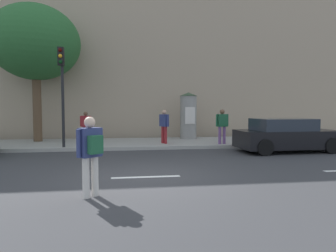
% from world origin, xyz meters
% --- Properties ---
extents(ground_plane, '(80.00, 80.00, 0.00)m').
position_xyz_m(ground_plane, '(0.00, 0.00, 0.00)').
color(ground_plane, '#38383A').
extents(sidewalk_curb, '(36.00, 4.00, 0.15)m').
position_xyz_m(sidewalk_curb, '(0.00, 7.00, 0.07)').
color(sidewalk_curb, '#9E9B93').
rests_on(sidewalk_curb, ground_plane).
extents(lane_markings, '(25.80, 0.16, 0.01)m').
position_xyz_m(lane_markings, '(0.00, 0.00, 0.00)').
color(lane_markings, silver).
rests_on(lane_markings, ground_plane).
extents(building_backdrop, '(36.00, 5.00, 10.59)m').
position_xyz_m(building_backdrop, '(0.00, 12.00, 5.29)').
color(building_backdrop, tan).
rests_on(building_backdrop, ground_plane).
extents(traffic_light, '(0.24, 0.45, 4.19)m').
position_xyz_m(traffic_light, '(-3.18, 5.24, 2.97)').
color(traffic_light, black).
rests_on(traffic_light, sidewalk_curb).
extents(poster_column, '(0.98, 0.98, 2.54)m').
position_xyz_m(poster_column, '(2.83, 8.12, 1.44)').
color(poster_column, gray).
rests_on(poster_column, sidewalk_curb).
extents(street_tree, '(4.33, 4.33, 6.76)m').
position_xyz_m(street_tree, '(-4.96, 7.88, 5.04)').
color(street_tree, brown).
rests_on(street_tree, sidewalk_curb).
extents(pedestrian_with_bag, '(0.51, 0.52, 1.63)m').
position_xyz_m(pedestrian_with_bag, '(-1.20, -1.60, 0.97)').
color(pedestrian_with_bag, silver).
rests_on(pedestrian_with_bag, ground_plane).
extents(pedestrian_tallest, '(0.44, 0.57, 1.59)m').
position_xyz_m(pedestrian_tallest, '(1.25, 6.11, 1.09)').
color(pedestrian_tallest, maroon).
rests_on(pedestrian_tallest, sidewalk_curb).
extents(pedestrian_with_backpack, '(0.65, 0.45, 1.61)m').
position_xyz_m(pedestrian_with_backpack, '(3.88, 5.53, 1.12)').
color(pedestrian_with_backpack, '#724C84').
rests_on(pedestrian_with_backpack, sidewalk_curb).
extents(pedestrian_near_pole, '(0.56, 0.33, 1.51)m').
position_xyz_m(pedestrian_near_pole, '(-2.51, 7.19, 1.01)').
color(pedestrian_near_pole, '#724C84').
rests_on(pedestrian_near_pole, sidewalk_curb).
extents(parked_car_blue, '(4.17, 2.01, 1.38)m').
position_xyz_m(parked_car_blue, '(6.05, 3.74, 0.67)').
color(parked_car_blue, black).
rests_on(parked_car_blue, ground_plane).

